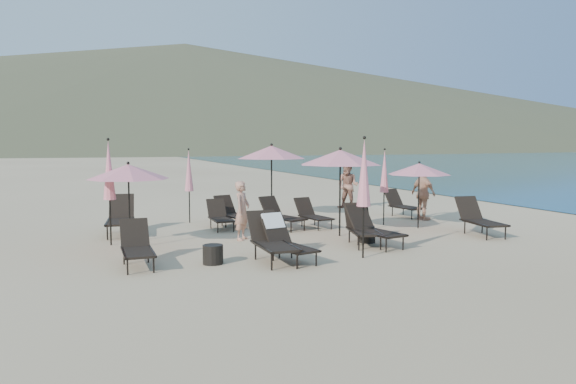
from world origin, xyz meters
name	(u,v)px	position (x,y,z in m)	size (l,w,h in m)	color
ground	(362,248)	(0.00, 0.00, 0.00)	(800.00, 800.00, 0.00)	#D6BA8C
volcanic_headland	(205,97)	(71.37, 302.62, 26.49)	(690.00, 690.00, 55.00)	brown
lounger_0	(137,246)	(-5.33, 0.13, 0.43)	(0.67, 1.63, 0.92)	black
lounger_1	(271,239)	(-2.54, -0.49, 0.48)	(0.74, 1.81, 1.03)	black
lounger_2	(286,239)	(-2.23, -0.57, 0.47)	(0.85, 1.66, 0.99)	black
lounger_3	(373,228)	(0.43, 0.18, 0.46)	(0.90, 1.78, 0.98)	black
lounger_4	(362,226)	(0.29, 0.51, 0.46)	(1.10, 1.82, 0.98)	black
lounger_5	(479,218)	(4.01, 0.48, 0.47)	(0.94, 1.85, 1.01)	black
lounger_6	(121,217)	(-5.23, 4.38, 0.50)	(0.99, 1.95, 1.07)	black
lounger_7	(220,216)	(-2.40, 4.21, 0.40)	(0.61, 1.49, 0.85)	black
lounger_8	(233,212)	(-1.87, 4.67, 0.42)	(0.94, 1.66, 0.90)	black
lounger_9	(281,214)	(-0.70, 3.58, 0.43)	(1.07, 1.72, 0.93)	black
lounger_10	(312,214)	(0.30, 3.52, 0.40)	(0.75, 1.54, 0.85)	black
lounger_11	(403,204)	(4.19, 4.50, 0.42)	(0.80, 1.64, 0.90)	black
umbrella_open_0	(128,172)	(-5.24, 2.14, 1.88)	(1.97, 1.97, 2.13)	black
umbrella_open_1	(340,157)	(0.34, 1.80, 2.17)	(2.28, 2.28, 2.45)	black
umbrella_open_2	(419,169)	(3.12, 2.08, 1.78)	(1.87, 1.87, 2.01)	black
umbrella_open_3	(271,152)	(-0.24, 5.59, 2.23)	(2.35, 2.35, 2.53)	black
umbrella_closed_0	(364,174)	(-0.52, -0.97, 1.90)	(0.32, 0.32, 2.73)	black
umbrella_closed_1	(384,172)	(2.53, 3.05, 1.66)	(0.28, 0.28, 2.39)	black
umbrella_closed_2	(109,171)	(-5.63, 2.78, 1.88)	(0.32, 0.32, 2.70)	black
umbrella_closed_3	(189,171)	(-2.97, 5.79, 1.66)	(0.28, 0.28, 2.38)	black
side_table_0	(213,254)	(-3.80, -0.29, 0.21)	(0.44, 0.44, 0.41)	black
side_table_1	(367,234)	(0.51, 0.62, 0.22)	(0.38, 0.38, 0.44)	black
beachgoer_a	(242,211)	(-2.34, 2.24, 0.78)	(0.57, 0.38, 1.57)	tan
beachgoer_b	(348,186)	(3.44, 7.08, 0.90)	(0.87, 0.68, 1.79)	#AA6F58
beachgoer_c	(423,194)	(4.28, 3.45, 0.88)	(1.03, 0.43, 1.76)	tan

